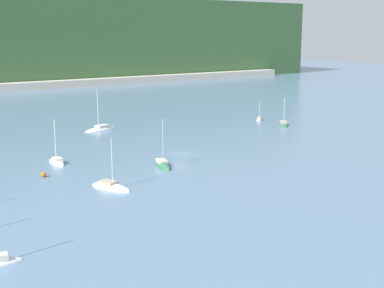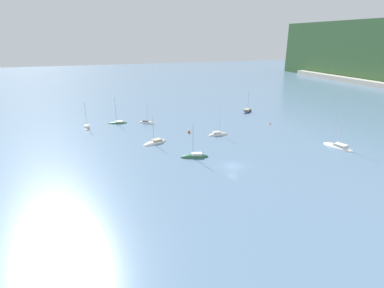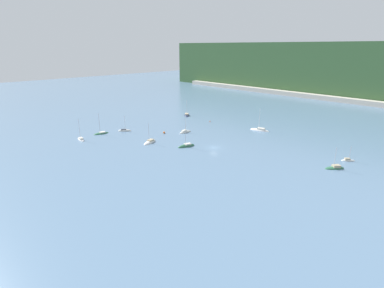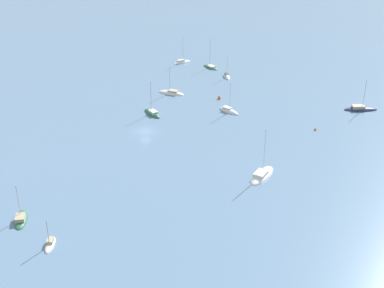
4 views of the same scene
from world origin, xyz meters
The scene contains 13 objects.
ground_plane centered at (0.00, 0.00, 0.00)m, with size 600.00×600.00×0.00m, color slate.
sailboat_0 centered at (-44.26, -12.13, 0.07)m, with size 5.10×5.66×8.12m.
sailboat_1 centered at (-22.31, -14.03, 0.08)m, with size 5.22×8.13×8.97m.
sailboat_2 centered at (-8.37, -6.75, 0.09)m, with size 3.75×7.53×9.73m.
sailboat_3 centered at (40.49, 12.49, 0.13)m, with size 5.66×6.55×7.72m.
sailboat_4 centered at (-23.36, 6.41, 0.11)m, with size 2.16×6.58×9.12m.
sailboat_5 centered at (-48.45, 30.65, 0.11)m, with size 8.30×8.10×9.33m.
sailboat_6 centered at (-47.71, -22.03, 0.08)m, with size 3.43×7.07×9.95m.
sailboat_7 centered at (40.93, 22.55, 0.12)m, with size 4.35×4.23×5.65m.
sailboat_8 centered at (-1.95, 33.58, 0.11)m, with size 9.41×5.02×11.23m.
sailboat_9 centered at (-45.14, -32.54, 0.13)m, with size 6.82×2.67×9.53m.
mooring_buoy_0 centered at (-29.12, 29.09, 0.26)m, with size 0.53×0.53×0.53m.
mooring_buoy_1 centered at (-28.66, -1.50, 0.45)m, with size 0.90×0.90×0.90m.
Camera 4 is at (76.43, 89.34, 53.66)m, focal length 50.00 mm.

